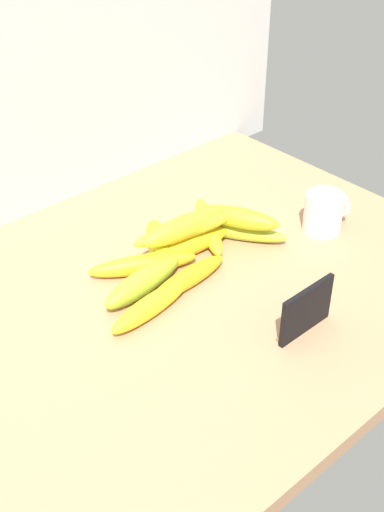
{
  "coord_description": "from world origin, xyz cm",
  "views": [
    {
      "loc": [
        -53.72,
        -67.0,
        73.14
      ],
      "look_at": [
        7.33,
        0.8,
        8.0
      ],
      "focal_mm": 47.12,
      "sensor_mm": 36.0,
      "label": 1
    }
  ],
  "objects_px": {
    "banana_5": "(233,230)",
    "banana_4": "(208,226)",
    "banana_6": "(185,246)",
    "banana_7": "(143,282)",
    "banana_9": "(238,218)",
    "chalkboard_sign": "(306,312)",
    "banana_2": "(151,306)",
    "banana_10": "(184,230)",
    "banana_0": "(159,245)",
    "banana_3": "(143,264)",
    "coffee_mug": "(324,212)",
    "banana_8": "(185,227)",
    "banana_1": "(189,278)"
  },
  "relations": [
    {
      "from": "chalkboard_sign",
      "to": "banana_4",
      "type": "distance_m",
      "value": 0.31
    },
    {
      "from": "chalkboard_sign",
      "to": "banana_3",
      "type": "bearing_deg",
      "value": 107.79
    },
    {
      "from": "banana_3",
      "to": "banana_7",
      "type": "distance_m",
      "value": 0.05
    },
    {
      "from": "banana_6",
      "to": "banana_9",
      "type": "bearing_deg",
      "value": -16.95
    },
    {
      "from": "chalkboard_sign",
      "to": "banana_10",
      "type": "relative_size",
      "value": 0.56
    },
    {
      "from": "banana_2",
      "to": "banana_5",
      "type": "relative_size",
      "value": 0.83
    },
    {
      "from": "banana_1",
      "to": "banana_2",
      "type": "height_order",
      "value": "banana_2"
    },
    {
      "from": "banana_3",
      "to": "banana_4",
      "type": "relative_size",
      "value": 0.98
    },
    {
      "from": "banana_1",
      "to": "banana_10",
      "type": "distance_m",
      "value": 0.1
    },
    {
      "from": "banana_5",
      "to": "banana_9",
      "type": "xyz_separation_m",
      "value": [
        -0.0,
        -0.01,
        0.04
      ]
    },
    {
      "from": "chalkboard_sign",
      "to": "banana_8",
      "type": "relative_size",
      "value": 0.61
    },
    {
      "from": "chalkboard_sign",
      "to": "banana_6",
      "type": "bearing_deg",
      "value": 90.49
    },
    {
      "from": "chalkboard_sign",
      "to": "banana_2",
      "type": "xyz_separation_m",
      "value": [
        -0.15,
        0.19,
        -0.02
      ]
    },
    {
      "from": "banana_2",
      "to": "banana_6",
      "type": "height_order",
      "value": "banana_6"
    },
    {
      "from": "banana_0",
      "to": "banana_10",
      "type": "distance_m",
      "value": 0.06
    },
    {
      "from": "banana_9",
      "to": "banana_3",
      "type": "bearing_deg",
      "value": 167.85
    },
    {
      "from": "banana_5",
      "to": "banana_7",
      "type": "relative_size",
      "value": 1.18
    },
    {
      "from": "coffee_mug",
      "to": "banana_9",
      "type": "relative_size",
      "value": 0.57
    },
    {
      "from": "banana_5",
      "to": "banana_4",
      "type": "bearing_deg",
      "value": 120.63
    },
    {
      "from": "banana_8",
      "to": "banana_9",
      "type": "relative_size",
      "value": 1.18
    },
    {
      "from": "banana_0",
      "to": "banana_10",
      "type": "relative_size",
      "value": 0.8
    },
    {
      "from": "banana_2",
      "to": "chalkboard_sign",
      "type": "bearing_deg",
      "value": -51.27
    },
    {
      "from": "chalkboard_sign",
      "to": "banana_5",
      "type": "height_order",
      "value": "chalkboard_sign"
    },
    {
      "from": "banana_8",
      "to": "banana_9",
      "type": "bearing_deg",
      "value": -17.24
    },
    {
      "from": "banana_2",
      "to": "banana_7",
      "type": "xyz_separation_m",
      "value": [
        0.03,
        0.05,
        0.0
      ]
    },
    {
      "from": "banana_0",
      "to": "banana_9",
      "type": "relative_size",
      "value": 1.02
    },
    {
      "from": "chalkboard_sign",
      "to": "banana_1",
      "type": "relative_size",
      "value": 0.66
    },
    {
      "from": "banana_3",
      "to": "banana_5",
      "type": "relative_size",
      "value": 0.93
    },
    {
      "from": "coffee_mug",
      "to": "banana_1",
      "type": "height_order",
      "value": "coffee_mug"
    },
    {
      "from": "banana_0",
      "to": "banana_4",
      "type": "xyz_separation_m",
      "value": [
        0.11,
        -0.01,
        -0.0
      ]
    },
    {
      "from": "banana_3",
      "to": "banana_9",
      "type": "distance_m",
      "value": 0.2
    },
    {
      "from": "banana_7",
      "to": "banana_3",
      "type": "bearing_deg",
      "value": 51.97
    },
    {
      "from": "banana_3",
      "to": "banana_6",
      "type": "distance_m",
      "value": 0.09
    },
    {
      "from": "banana_0",
      "to": "banana_4",
      "type": "distance_m",
      "value": 0.11
    },
    {
      "from": "banana_6",
      "to": "banana_7",
      "type": "relative_size",
      "value": 1.08
    },
    {
      "from": "banana_1",
      "to": "banana_2",
      "type": "xyz_separation_m",
      "value": [
        -0.09,
        -0.01,
        0.0
      ]
    },
    {
      "from": "banana_6",
      "to": "coffee_mug",
      "type": "bearing_deg",
      "value": -23.88
    },
    {
      "from": "banana_4",
      "to": "banana_6",
      "type": "height_order",
      "value": "banana_6"
    },
    {
      "from": "coffee_mug",
      "to": "banana_6",
      "type": "distance_m",
      "value": 0.27
    },
    {
      "from": "chalkboard_sign",
      "to": "banana_2",
      "type": "distance_m",
      "value": 0.24
    },
    {
      "from": "coffee_mug",
      "to": "banana_8",
      "type": "distance_m",
      "value": 0.28
    },
    {
      "from": "coffee_mug",
      "to": "banana_2",
      "type": "distance_m",
      "value": 0.4
    },
    {
      "from": "chalkboard_sign",
      "to": "banana_9",
      "type": "relative_size",
      "value": 0.72
    },
    {
      "from": "banana_1",
      "to": "banana_8",
      "type": "bearing_deg",
      "value": 52.71
    },
    {
      "from": "banana_4",
      "to": "banana_7",
      "type": "xyz_separation_m",
      "value": [
        -0.2,
        -0.06,
        0.0
      ]
    },
    {
      "from": "coffee_mug",
      "to": "banana_0",
      "type": "xyz_separation_m",
      "value": [
        -0.28,
        0.14,
        -0.02
      ]
    },
    {
      "from": "banana_1",
      "to": "banana_0",
      "type": "bearing_deg",
      "value": 77.65
    },
    {
      "from": "banana_6",
      "to": "banana_4",
      "type": "bearing_deg",
      "value": 16.94
    },
    {
      "from": "banana_6",
      "to": "banana_8",
      "type": "bearing_deg",
      "value": 136.01
    },
    {
      "from": "banana_8",
      "to": "banana_3",
      "type": "bearing_deg",
      "value": 173.99
    }
  ]
}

